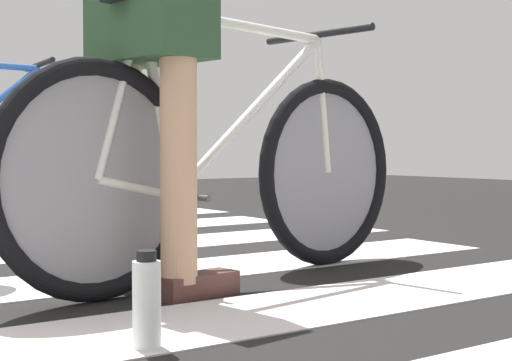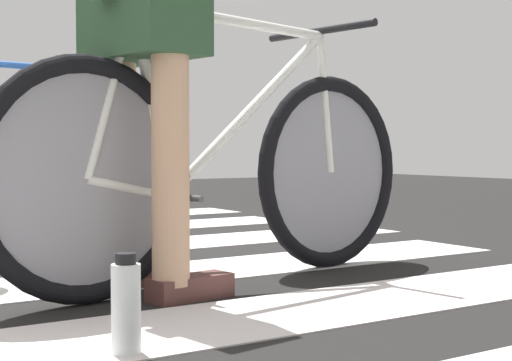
% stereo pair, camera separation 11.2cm
% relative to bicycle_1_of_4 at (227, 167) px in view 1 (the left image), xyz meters
% --- Properties ---
extents(bicycle_1_of_4, '(1.72, 0.53, 0.93)m').
position_rel_bicycle_1_of_4_xyz_m(bicycle_1_of_4, '(0.00, 0.00, 0.00)').
color(bicycle_1_of_4, black).
rests_on(bicycle_1_of_4, ground).
extents(cyclist_1_of_4, '(0.37, 0.44, 0.99)m').
position_rel_bicycle_1_of_4_xyz_m(cyclist_1_of_4, '(-0.31, -0.05, 0.26)').
color(cyclist_1_of_4, tan).
rests_on(cyclist_1_of_4, ground).
extents(water_bottle, '(0.06, 0.06, 0.22)m').
position_rel_bicycle_1_of_4_xyz_m(water_bottle, '(-0.62, -0.64, -0.28)').
color(water_bottle, white).
rests_on(water_bottle, ground).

